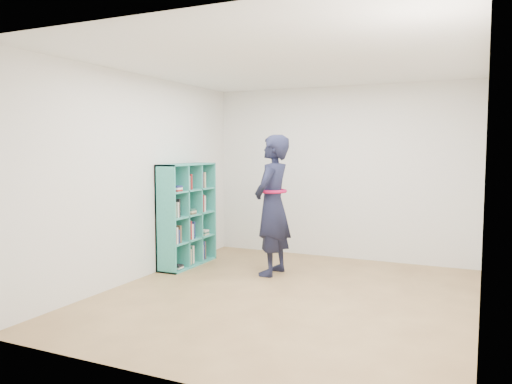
% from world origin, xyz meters
% --- Properties ---
extents(floor, '(4.50, 4.50, 0.00)m').
position_xyz_m(floor, '(0.00, 0.00, 0.00)').
color(floor, olive).
rests_on(floor, ground).
extents(ceiling, '(4.50, 4.50, 0.00)m').
position_xyz_m(ceiling, '(0.00, 0.00, 2.60)').
color(ceiling, white).
rests_on(ceiling, wall_back).
extents(wall_left, '(0.02, 4.50, 2.60)m').
position_xyz_m(wall_left, '(-2.00, 0.00, 1.30)').
color(wall_left, white).
rests_on(wall_left, floor).
extents(wall_right, '(0.02, 4.50, 2.60)m').
position_xyz_m(wall_right, '(2.00, 0.00, 1.30)').
color(wall_right, white).
rests_on(wall_right, floor).
extents(wall_back, '(4.00, 0.02, 2.60)m').
position_xyz_m(wall_back, '(0.00, 2.25, 1.30)').
color(wall_back, white).
rests_on(wall_back, floor).
extents(wall_front, '(4.00, 0.02, 2.60)m').
position_xyz_m(wall_front, '(0.00, -2.25, 1.30)').
color(wall_front, white).
rests_on(wall_front, floor).
extents(bookshelf, '(0.32, 1.09, 1.46)m').
position_xyz_m(bookshelf, '(-1.86, 0.83, 0.71)').
color(bookshelf, teal).
rests_on(bookshelf, floor).
extents(person, '(0.45, 0.68, 1.85)m').
position_xyz_m(person, '(-0.53, 0.87, 0.93)').
color(person, black).
rests_on(person, floor).
extents(smartphone, '(0.04, 0.11, 0.14)m').
position_xyz_m(smartphone, '(-0.69, 0.98, 1.05)').
color(smartphone, silver).
rests_on(smartphone, person).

